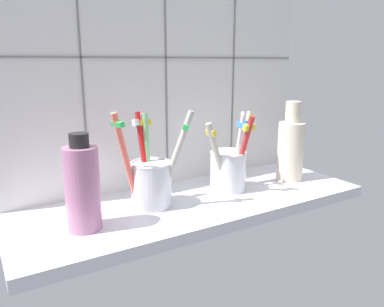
# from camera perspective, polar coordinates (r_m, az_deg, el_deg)

# --- Properties ---
(counter_slab) EXTENTS (0.64, 0.22, 0.02)m
(counter_slab) POSITION_cam_1_polar(r_m,az_deg,el_deg) (0.69, 0.58, -7.75)
(counter_slab) COLOR silver
(counter_slab) RESTS_ON ground
(tile_wall_back) EXTENTS (0.64, 0.02, 0.45)m
(tile_wall_back) POSITION_cam_1_polar(r_m,az_deg,el_deg) (0.74, -4.32, 10.94)
(tile_wall_back) COLOR silver
(tile_wall_back) RESTS_ON ground
(toothbrush_cup_left) EXTENTS (0.13, 0.08, 0.17)m
(toothbrush_cup_left) POSITION_cam_1_polar(r_m,az_deg,el_deg) (0.64, -6.26, -3.89)
(toothbrush_cup_left) COLOR silver
(toothbrush_cup_left) RESTS_ON counter_slab
(toothbrush_cup_right) EXTENTS (0.13, 0.09, 0.15)m
(toothbrush_cup_right) POSITION_cam_1_polar(r_m,az_deg,el_deg) (0.72, 5.70, -1.97)
(toothbrush_cup_right) COLOR silver
(toothbrush_cup_right) RESTS_ON counter_slab
(ceramic_vase) EXTENTS (0.05, 0.05, 0.16)m
(ceramic_vase) POSITION_cam_1_polar(r_m,az_deg,el_deg) (0.80, 14.60, 0.92)
(ceramic_vase) COLOR beige
(ceramic_vase) RESTS_ON counter_slab
(soap_bottle) EXTENTS (0.05, 0.05, 0.14)m
(soap_bottle) POSITION_cam_1_polar(r_m,az_deg,el_deg) (0.57, -16.32, -4.87)
(soap_bottle) COLOR #AD6D91
(soap_bottle) RESTS_ON counter_slab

